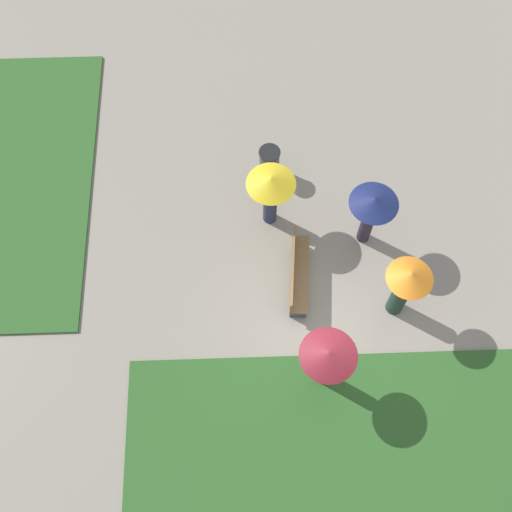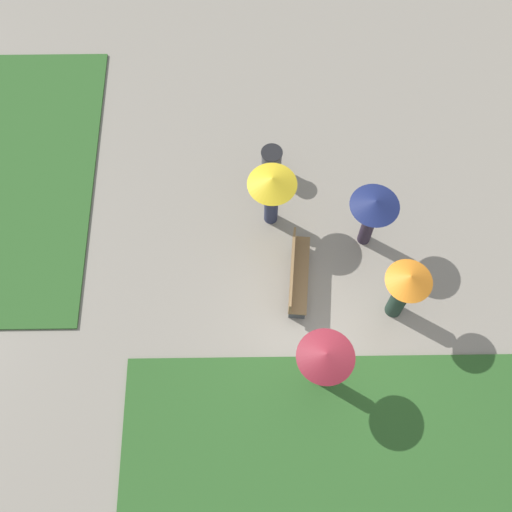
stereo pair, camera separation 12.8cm
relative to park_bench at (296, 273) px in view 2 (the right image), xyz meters
The scene contains 7 objects.
ground_plane 1.67m from the park_bench, 159.45° to the right, with size 90.00×90.00×0.00m, color gray.
park_bench is the anchor object (origin of this frame).
trash_bin 3.13m from the park_bench, ahead, with size 0.54×0.54×0.90m.
crowd_person_navy 2.26m from the park_bench, 57.18° to the right, with size 1.13×1.13×1.89m.
crowd_person_orange 2.53m from the park_bench, 108.37° to the right, with size 1.01×1.01×2.00m.
crowd_person_yellow 2.05m from the park_bench, 17.66° to the left, with size 1.15×1.15×1.88m.
crowd_person_maroon 2.58m from the park_bench, 169.73° to the right, with size 1.20×1.20×1.90m.
Camera 2 is at (-4.44, 1.57, 14.11)m, focal length 45.00 mm.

